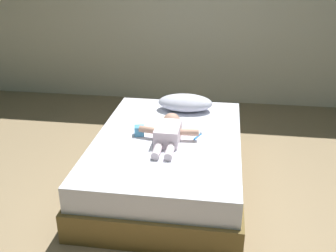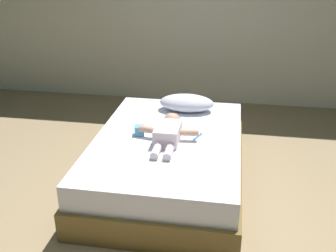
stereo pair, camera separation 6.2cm
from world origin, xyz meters
name	(u,v)px [view 1 (the left image)]	position (x,y,z in m)	size (l,w,h in m)	color
ground_plane	(162,244)	(0.00, 0.00, 0.00)	(8.00, 8.00, 0.00)	#957D5B
bed	(168,160)	(-0.08, 0.83, 0.22)	(1.27, 1.87, 0.44)	brown
pillow	(186,103)	(0.00, 1.46, 0.52)	(0.53, 0.30, 0.16)	silver
baby	(169,132)	(-0.07, 0.78, 0.51)	(0.51, 0.64, 0.16)	white
toothbrush	(198,136)	(0.17, 0.87, 0.45)	(0.07, 0.14, 0.02)	#3592E1
toy_block	(139,131)	(-0.33, 0.83, 0.48)	(0.10, 0.10, 0.08)	#4FA2D2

